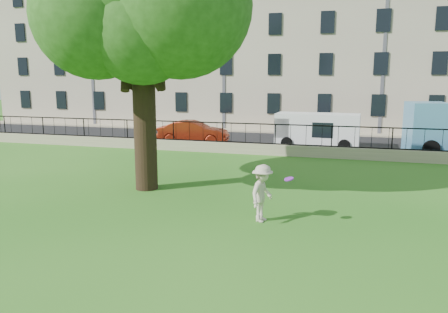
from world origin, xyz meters
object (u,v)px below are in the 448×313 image
(man, at_px, (262,193))
(frisbee, at_px, (289,179))
(white_van, at_px, (317,131))
(red_sedan, at_px, (193,132))

(man, height_order, frisbee, man)
(man, bearing_deg, white_van, 11.96)
(man, distance_m, white_van, 14.62)
(frisbee, xyz_separation_m, red_sedan, (-8.04, 14.04, -0.65))
(man, distance_m, red_sedan, 15.64)
(red_sedan, bearing_deg, man, -159.27)
(man, distance_m, frisbee, 0.97)
(man, relative_size, frisbee, 6.37)
(frisbee, relative_size, white_van, 0.05)
(frisbee, relative_size, red_sedan, 0.06)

